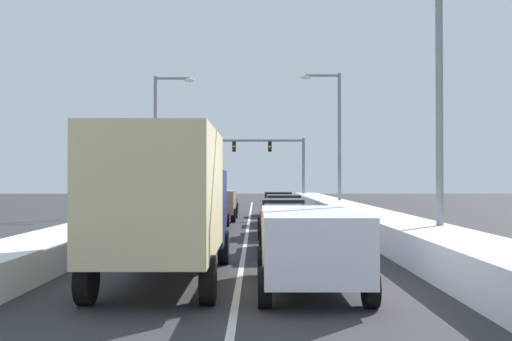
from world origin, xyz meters
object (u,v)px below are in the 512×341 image
Objects in this scene: sedan_green_right_lane_fourth at (286,209)px; sedan_maroon_center_lane_third at (209,213)px; suv_white_right_lane_nearest at (312,242)px; sedan_charcoal_right_lane_fifth at (280,204)px; suv_tan_center_lane_fourth at (220,202)px; street_lamp_right_mid at (337,131)px; sedan_gray_center_lane_second at (195,223)px; sedan_silver_right_lane_second at (293,229)px; box_truck_center_lane_nearest at (169,198)px; sedan_red_right_lane_third at (285,217)px; street_lamp_right_near at (431,79)px; sedan_black_center_lane_fifth at (225,202)px; traffic_light_gantry at (267,153)px; street_lamp_left_mid at (163,133)px.

sedan_green_right_lane_fourth is 1.00× the size of sedan_maroon_center_lane_third.
sedan_green_right_lane_fourth is at bearing 89.17° from suv_white_right_lane_nearest.
suv_white_right_lane_nearest is 1.09× the size of sedan_charcoal_right_lane_fifth.
suv_tan_center_lane_fourth is at bearing 137.69° from sedan_green_right_lane_fourth.
sedan_green_right_lane_fourth is at bearing -89.76° from sedan_charcoal_right_lane_fifth.
suv_white_right_lane_nearest is 18.43m from sedan_green_right_lane_fourth.
sedan_green_right_lane_fourth is 0.49× the size of street_lamp_right_mid.
sedan_green_right_lane_fourth is 10.03m from sedan_gray_center_lane_second.
sedan_silver_right_lane_second is 18.96m from sedan_charcoal_right_lane_fifth.
box_truck_center_lane_nearest is at bearing -88.21° from sedan_gray_center_lane_second.
sedan_gray_center_lane_second is (-3.38, 9.09, -0.25)m from suv_white_right_lane_nearest.
sedan_red_right_lane_third is at bearing -71.15° from suv_tan_center_lane_fourth.
sedan_maroon_center_lane_third is 14.34m from street_lamp_right_mid.
sedan_charcoal_right_lane_fifth and sedan_gray_center_lane_second have the same top height.
sedan_red_right_lane_third and sedan_maroon_center_lane_third have the same top height.
sedan_charcoal_right_lane_fifth is at bearing 82.15° from box_truck_center_lane_nearest.
suv_white_right_lane_nearest is 21.92m from suv_tan_center_lane_fourth.
suv_tan_center_lane_fourth is at bearing 89.57° from sedan_gray_center_lane_second.
sedan_red_right_lane_third is at bearing 121.60° from street_lamp_right_near.
sedan_charcoal_right_lane_fifth is 1.00× the size of sedan_black_center_lane_fifth.
sedan_silver_right_lane_second is 1.00× the size of sedan_charcoal_right_lane_fifth.
sedan_gray_center_lane_second is at bearing -94.83° from traffic_light_gantry.
street_lamp_left_mid reaches higher than suv_white_right_lane_nearest.
sedan_black_center_lane_fifth is at bearing 96.75° from suv_white_right_lane_nearest.
sedan_green_right_lane_fourth is 0.42× the size of traffic_light_gantry.
box_truck_center_lane_nearest is 1.60× the size of sedan_gray_center_lane_second.
street_lamp_left_mid is (-7.27, 26.68, 4.29)m from suv_white_right_lane_nearest.
suv_white_right_lane_nearest is at bearing -89.79° from sedan_red_right_lane_third.
box_truck_center_lane_nearest is at bearing -93.62° from traffic_light_gantry.
sedan_black_center_lane_fifth is at bearing 89.93° from sedan_gray_center_lane_second.
street_lamp_right_near is 23.99m from street_lamp_left_mid.
box_truck_center_lane_nearest is at bearing -147.71° from street_lamp_right_near.
suv_tan_center_lane_fourth is 24.14m from traffic_light_gantry.
sedan_green_right_lane_fourth is (0.27, 18.43, -0.25)m from suv_white_right_lane_nearest.
traffic_light_gantry is at bearing 82.85° from suv_tan_center_lane_fourth.
box_truck_center_lane_nearest is at bearing -80.83° from street_lamp_left_mid.
sedan_maroon_center_lane_third is at bearing -95.88° from traffic_light_gantry.
box_truck_center_lane_nearest reaches higher than sedan_gray_center_lane_second.
sedan_gray_center_lane_second and sedan_black_center_lane_fifth have the same top height.
street_lamp_right_mid is at bearing -77.04° from traffic_light_gantry.
sedan_maroon_center_lane_third is (-3.64, -10.03, 0.00)m from sedan_charcoal_right_lane_fifth.
sedan_green_right_lane_fourth is 1.00× the size of sedan_gray_center_lane_second.
street_lamp_right_near reaches higher than sedan_black_center_lane_fifth.
sedan_green_right_lane_fourth is at bearing -42.31° from suv_tan_center_lane_fourth.
sedan_charcoal_right_lane_fifth is 0.50× the size of street_lamp_right_near.
sedan_black_center_lane_fifth is 17.69m from traffic_light_gantry.
sedan_red_right_lane_third is 4.64m from sedan_maroon_center_lane_third.
traffic_light_gantry is at bearing 85.17° from sedan_gray_center_lane_second.
street_lamp_right_mid is (7.24, 5.10, 4.39)m from suv_tan_center_lane_fourth.
sedan_charcoal_right_lane_fifth is at bearing 70.04° from sedan_maroon_center_lane_third.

